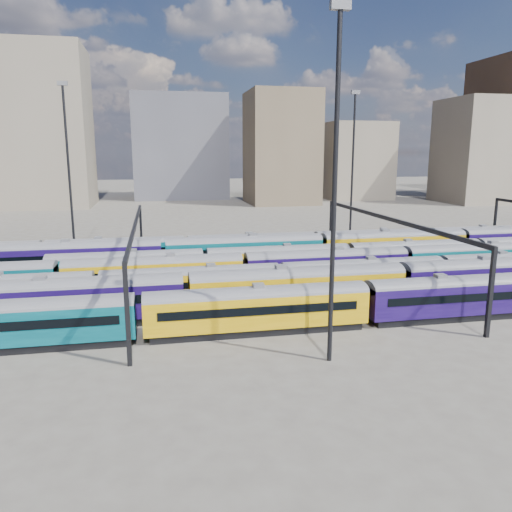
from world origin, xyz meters
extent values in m
plane|color=#48443D|center=(0.00, 0.00, 0.00)|extent=(500.00, 500.00, 0.00)
cube|color=black|center=(-29.54, -15.00, 0.35)|extent=(18.73, 2.43, 0.69)
cube|color=#043D48|center=(-29.54, -15.00, 2.12)|extent=(19.72, 2.86, 2.86)
cylinder|color=#4C4C51|center=(-29.54, -15.00, 3.55)|extent=(19.72, 2.86, 2.86)
cube|color=black|center=(-29.54, -16.45, 2.46)|extent=(17.35, 0.06, 0.74)
cube|color=black|center=(-29.54, -13.55, 2.46)|extent=(17.35, 0.06, 0.74)
cube|color=slate|center=(-29.54, -15.00, 4.31)|extent=(0.99, 0.89, 0.35)
cube|color=black|center=(-9.22, -15.00, 0.35)|extent=(18.73, 2.43, 0.69)
cube|color=#B28207|center=(-9.22, -15.00, 2.12)|extent=(19.72, 2.86, 2.86)
cylinder|color=#4C4C51|center=(-9.22, -15.00, 3.55)|extent=(19.72, 2.86, 2.86)
cube|color=black|center=(-9.22, -16.45, 2.46)|extent=(17.35, 0.06, 0.74)
cube|color=black|center=(-9.22, -13.55, 2.46)|extent=(17.35, 0.06, 0.74)
cube|color=slate|center=(-9.22, -15.00, 4.31)|extent=(0.99, 0.89, 0.35)
cube|color=black|center=(11.10, -15.00, 0.35)|extent=(18.73, 2.43, 0.69)
cube|color=#130738|center=(11.10, -15.00, 2.12)|extent=(19.72, 2.86, 2.86)
cylinder|color=#4C4C51|center=(11.10, -15.00, 3.55)|extent=(19.72, 2.86, 2.86)
cube|color=black|center=(11.10, -16.45, 2.46)|extent=(17.35, 0.06, 0.74)
cube|color=black|center=(11.10, -13.55, 2.46)|extent=(17.35, 0.06, 0.74)
cube|color=slate|center=(11.10, -15.00, 4.31)|extent=(0.99, 0.89, 0.35)
cube|color=black|center=(-26.20, -10.00, 0.38)|extent=(20.43, 2.65, 0.75)
cube|color=#130738|center=(-26.20, -10.00, 2.31)|extent=(21.50, 3.12, 3.12)
cylinder|color=#4C4C51|center=(-26.20, -10.00, 3.87)|extent=(21.50, 3.12, 3.12)
cube|color=black|center=(-26.20, -11.58, 2.69)|extent=(18.92, 0.06, 0.81)
cube|color=black|center=(-26.20, -8.42, 2.69)|extent=(18.92, 0.06, 0.81)
cube|color=slate|center=(-26.20, -10.00, 4.70)|extent=(1.08, 0.97, 0.38)
cube|color=black|center=(-4.10, -10.00, 0.38)|extent=(20.43, 2.65, 0.75)
cube|color=#B28207|center=(-4.10, -10.00, 2.31)|extent=(21.50, 3.12, 3.12)
cylinder|color=#4C4C51|center=(-4.10, -10.00, 3.87)|extent=(21.50, 3.12, 3.12)
cube|color=black|center=(-4.10, -11.58, 2.69)|extent=(18.92, 0.06, 0.81)
cube|color=black|center=(-4.10, -8.42, 2.69)|extent=(18.92, 0.06, 0.81)
cube|color=slate|center=(-4.10, -10.00, 4.70)|extent=(1.08, 0.97, 0.38)
cube|color=black|center=(18.01, -10.00, 0.38)|extent=(20.43, 2.65, 0.75)
cube|color=#130738|center=(18.01, -10.00, 2.31)|extent=(21.50, 3.12, 3.12)
cylinder|color=#4C4C51|center=(18.01, -10.00, 3.87)|extent=(21.50, 3.12, 3.12)
cube|color=black|center=(18.01, -11.58, 2.69)|extent=(18.92, 0.06, 0.81)
cube|color=black|center=(18.01, -8.42, 2.69)|extent=(18.92, 0.06, 0.81)
cube|color=slate|center=(18.01, -10.00, 4.70)|extent=(1.08, 0.97, 0.38)
cube|color=black|center=(-14.24, -5.00, 0.33)|extent=(17.67, 2.29, 0.65)
cube|color=#B28207|center=(-14.24, -5.00, 2.00)|extent=(18.60, 2.70, 2.70)
cylinder|color=#4C4C51|center=(-14.24, -5.00, 3.35)|extent=(18.60, 2.70, 2.70)
cube|color=black|center=(-14.24, -6.37, 2.32)|extent=(16.37, 0.06, 0.70)
cube|color=black|center=(-14.24, -3.63, 2.32)|extent=(16.37, 0.06, 0.70)
cube|color=slate|center=(-14.24, -5.00, 4.07)|extent=(0.93, 0.84, 0.33)
cube|color=black|center=(4.96, -5.00, 0.33)|extent=(17.67, 2.29, 0.65)
cube|color=#130738|center=(4.96, -5.00, 2.00)|extent=(18.60, 2.70, 2.70)
cylinder|color=#4C4C51|center=(4.96, -5.00, 3.35)|extent=(18.60, 2.70, 2.70)
cube|color=black|center=(4.96, -6.37, 2.32)|extent=(16.37, 0.06, 0.70)
cube|color=black|center=(4.96, -3.63, 2.32)|extent=(16.37, 0.06, 0.70)
cube|color=slate|center=(4.96, -5.00, 4.07)|extent=(0.93, 0.84, 0.33)
cube|color=black|center=(24.17, -5.00, 0.33)|extent=(17.67, 2.29, 0.65)
cube|color=black|center=(24.17, -3.63, 2.32)|extent=(16.37, 0.06, 0.70)
cube|color=black|center=(-18.08, 0.00, 0.35)|extent=(18.86, 2.45, 0.69)
cube|color=#B28207|center=(-18.08, 0.00, 2.13)|extent=(19.85, 2.88, 2.88)
cylinder|color=#4C4C51|center=(-18.08, 0.00, 3.57)|extent=(19.85, 2.88, 2.88)
cube|color=black|center=(-18.08, -1.46, 2.48)|extent=(17.47, 0.06, 0.74)
cube|color=black|center=(-18.08, 1.46, 2.48)|extent=(17.47, 0.06, 0.74)
cube|color=slate|center=(-18.08, 0.00, 4.34)|extent=(0.99, 0.89, 0.35)
cube|color=black|center=(2.36, 0.00, 0.35)|extent=(18.86, 2.45, 0.69)
cube|color=#130738|center=(2.36, 0.00, 2.13)|extent=(19.85, 2.88, 2.88)
cylinder|color=#4C4C51|center=(2.36, 0.00, 3.57)|extent=(19.85, 2.88, 2.88)
cube|color=black|center=(2.36, -1.46, 2.48)|extent=(17.47, 0.06, 0.74)
cube|color=black|center=(2.36, 1.46, 2.48)|extent=(17.47, 0.06, 0.74)
cube|color=slate|center=(2.36, 0.00, 4.34)|extent=(0.99, 0.89, 0.35)
cube|color=black|center=(22.81, 0.00, 0.35)|extent=(18.86, 2.45, 0.69)
cube|color=#043D48|center=(22.81, 0.00, 2.13)|extent=(19.85, 2.88, 2.88)
cylinder|color=#4C4C51|center=(22.81, 0.00, 3.57)|extent=(19.85, 2.88, 2.88)
cube|color=black|center=(22.81, -1.46, 2.48)|extent=(17.47, 0.06, 0.74)
cube|color=black|center=(22.81, 1.46, 2.48)|extent=(17.47, 0.06, 0.74)
cube|color=slate|center=(22.81, 0.00, 4.34)|extent=(0.99, 0.89, 0.35)
cube|color=black|center=(-21.45, 5.00, 0.32)|extent=(17.56, 2.28, 0.65)
cube|color=#043D48|center=(-21.45, 5.00, 1.99)|extent=(18.48, 2.68, 2.68)
cylinder|color=#4C4C51|center=(-21.45, 5.00, 3.33)|extent=(18.48, 2.68, 2.68)
cube|color=black|center=(-21.45, 3.64, 2.31)|extent=(16.26, 0.06, 0.69)
cube|color=black|center=(-21.45, 6.36, 2.31)|extent=(16.26, 0.06, 0.69)
cube|color=slate|center=(-21.45, 5.00, 4.04)|extent=(0.92, 0.83, 0.32)
cube|color=black|center=(-2.37, 5.00, 0.32)|extent=(17.56, 2.28, 0.65)
cube|color=#B28207|center=(-2.37, 5.00, 1.99)|extent=(18.48, 2.68, 2.68)
cylinder|color=#4C4C51|center=(-2.37, 5.00, 3.33)|extent=(18.48, 2.68, 2.68)
cube|color=black|center=(-2.37, 3.64, 2.31)|extent=(16.26, 0.06, 0.69)
cube|color=black|center=(-2.37, 6.36, 2.31)|extent=(16.26, 0.06, 0.69)
cube|color=slate|center=(-2.37, 5.00, 4.04)|extent=(0.92, 0.83, 0.32)
cube|color=black|center=(16.72, 5.00, 0.32)|extent=(17.56, 2.28, 0.65)
cube|color=#130738|center=(16.72, 5.00, 1.99)|extent=(18.48, 2.68, 2.68)
cylinder|color=#4C4C51|center=(16.72, 5.00, 3.33)|extent=(18.48, 2.68, 2.68)
cube|color=black|center=(16.72, 3.64, 2.31)|extent=(16.26, 0.06, 0.69)
cube|color=black|center=(16.72, 6.36, 2.31)|extent=(16.26, 0.06, 0.69)
cube|color=slate|center=(16.72, 5.00, 4.04)|extent=(0.92, 0.83, 0.32)
cube|color=black|center=(-27.92, 10.00, 0.37)|extent=(20.32, 2.64, 0.75)
cube|color=#130738|center=(-27.92, 10.00, 2.30)|extent=(21.39, 3.10, 3.10)
cylinder|color=#4C4C51|center=(-27.92, 10.00, 3.85)|extent=(21.39, 3.10, 3.10)
cube|color=black|center=(-27.92, 8.43, 2.67)|extent=(18.82, 0.06, 0.80)
cube|color=black|center=(-27.92, 11.57, 2.67)|extent=(18.82, 0.06, 0.80)
cube|color=slate|center=(-27.92, 10.00, 4.68)|extent=(1.07, 0.96, 0.37)
cube|color=black|center=(-5.93, 10.00, 0.37)|extent=(20.32, 2.64, 0.75)
cube|color=#043D48|center=(-5.93, 10.00, 2.30)|extent=(21.39, 3.10, 3.10)
cylinder|color=#4C4C51|center=(-5.93, 10.00, 3.85)|extent=(21.39, 3.10, 3.10)
cube|color=black|center=(-5.93, 8.43, 2.67)|extent=(18.82, 0.06, 0.80)
cube|color=black|center=(-5.93, 11.57, 2.67)|extent=(18.82, 0.06, 0.80)
cube|color=slate|center=(-5.93, 10.00, 4.68)|extent=(1.07, 0.96, 0.37)
cube|color=black|center=(16.05, 10.00, 0.37)|extent=(20.32, 2.64, 0.75)
cube|color=#B28207|center=(16.05, 10.00, 2.30)|extent=(21.39, 3.10, 3.10)
cylinder|color=#4C4C51|center=(16.05, 10.00, 3.85)|extent=(21.39, 3.10, 3.10)
cube|color=black|center=(16.05, 8.43, 2.67)|extent=(18.82, 0.06, 0.80)
cube|color=black|center=(16.05, 11.57, 2.67)|extent=(18.82, 0.06, 0.80)
cube|color=slate|center=(16.05, 10.00, 4.68)|extent=(1.07, 0.96, 0.37)
cube|color=black|center=(-23.30, 15.00, 0.33)|extent=(17.80, 2.31, 0.66)
cube|color=#043D48|center=(-23.30, 15.00, 2.01)|extent=(18.73, 2.72, 2.72)
cylinder|color=#4C4C51|center=(-23.30, 15.00, 3.37)|extent=(18.73, 2.72, 2.72)
cube|color=black|center=(-23.30, 13.62, 2.34)|extent=(16.49, 0.06, 0.70)
cube|color=black|center=(-23.30, 16.38, 2.34)|extent=(16.49, 0.06, 0.70)
cube|color=slate|center=(-23.30, 15.00, 4.10)|extent=(0.94, 0.84, 0.33)
cube|color=black|center=(-3.97, 15.00, 0.33)|extent=(17.80, 2.31, 0.66)
cube|color=#B28207|center=(-3.97, 15.00, 2.01)|extent=(18.73, 2.72, 2.72)
cylinder|color=#4C4C51|center=(-3.97, 15.00, 3.37)|extent=(18.73, 2.72, 2.72)
cube|color=black|center=(-3.97, 13.62, 2.34)|extent=(16.49, 0.06, 0.70)
cube|color=black|center=(-3.97, 16.38, 2.34)|extent=(16.49, 0.06, 0.70)
cube|color=slate|center=(-3.97, 15.00, 4.10)|extent=(0.94, 0.84, 0.33)
cube|color=black|center=(15.37, 15.00, 0.33)|extent=(17.80, 2.31, 0.66)
cube|color=#130738|center=(15.37, 15.00, 2.01)|extent=(18.73, 2.72, 2.72)
cylinder|color=#4C4C51|center=(15.37, 15.00, 3.37)|extent=(18.73, 2.72, 2.72)
cube|color=black|center=(15.37, 13.62, 2.34)|extent=(16.49, 0.06, 0.70)
cube|color=black|center=(15.37, 16.38, 2.34)|extent=(16.49, 0.06, 0.70)
cube|color=slate|center=(15.37, 15.00, 4.10)|extent=(0.94, 0.84, 0.33)
cube|color=black|center=(34.70, 15.00, 0.33)|extent=(17.80, 2.31, 0.66)
cube|color=#043D48|center=(34.70, 15.00, 2.01)|extent=(18.73, 2.72, 2.72)
cylinder|color=#4C4C51|center=(34.70, 15.00, 3.37)|extent=(18.73, 2.72, 2.72)
cube|color=black|center=(34.70, 13.62, 2.34)|extent=(16.49, 0.06, 0.70)
cube|color=black|center=(34.70, 16.38, 2.34)|extent=(16.49, 0.06, 0.70)
cube|color=slate|center=(34.70, 15.00, 4.10)|extent=(0.94, 0.84, 0.33)
cube|color=black|center=(-20.00, -20.00, 4.00)|extent=(0.35, 0.35, 8.00)
cube|color=black|center=(-20.00, 20.00, 4.00)|extent=(0.35, 0.35, 8.00)
cube|color=black|center=(-20.00, 0.00, 7.80)|extent=(0.30, 40.00, 0.45)
cube|color=black|center=(10.00, -20.00, 4.00)|extent=(0.35, 0.35, 8.00)
cube|color=black|center=(10.00, 20.00, 4.00)|extent=(0.35, 0.35, 8.00)
cube|color=black|center=(10.00, 0.00, 7.80)|extent=(0.30, 40.00, 0.45)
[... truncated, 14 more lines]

